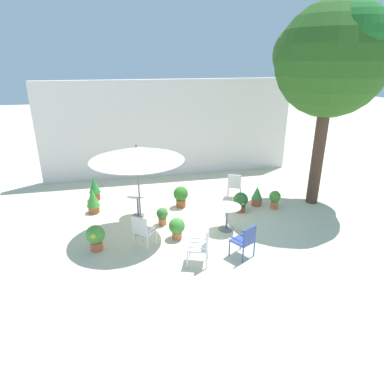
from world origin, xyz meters
TOP-DOWN VIEW (x-y plane):
  - ground_plane at (0.00, 0.00)m, footprint 60.00×60.00m
  - villa_facade at (0.00, 4.50)m, footprint 10.13×0.30m
  - shade_tree at (4.28, 0.56)m, footprint 3.46×3.30m
  - patio_umbrella_0 at (-1.64, -0.35)m, footprint 2.48×2.48m
  - cafe_table_0 at (0.76, -0.74)m, footprint 0.79×0.79m
  - cafe_table_1 at (-1.65, 0.71)m, footprint 0.70×0.70m
  - patio_chair_0 at (0.74, -2.23)m, footprint 0.64×0.64m
  - patio_chair_1 at (-0.35, -2.25)m, footprint 0.62×0.61m
  - patio_chair_2 at (-1.67, -1.24)m, footprint 0.64×0.64m
  - patio_chair_3 at (1.72, 1.37)m, footprint 0.62×0.62m
  - potted_plant_0 at (2.28, 0.68)m, footprint 0.36×0.36m
  - potted_plant_1 at (-0.22, 1.11)m, footprint 0.48×0.48m
  - potted_plant_2 at (1.57, 0.33)m, footprint 0.47×0.47m
  - potted_plant_3 at (-0.99, -0.02)m, footprint 0.34×0.34m
  - potted_plant_4 at (2.74, 0.31)m, footprint 0.37×0.37m
  - potted_plant_5 at (-0.72, -0.93)m, footprint 0.44×0.44m
  - potted_plant_6 at (-2.85, -1.06)m, footprint 0.48×0.50m
  - potted_plant_7 at (-3.00, 2.33)m, footprint 0.39×0.39m
  - potted_plant_8 at (-3.01, 1.28)m, footprint 0.42×0.42m

SIDE VIEW (x-z plane):
  - ground_plane at x=0.00m, z-range 0.00..0.00m
  - potted_plant_3 at x=-0.99m, z-range 0.04..0.57m
  - potted_plant_0 at x=2.28m, z-range 0.00..0.66m
  - potted_plant_5 at x=-0.72m, z-range 0.04..0.64m
  - potted_plant_4 at x=2.74m, z-range 0.05..0.66m
  - potted_plant_2 at x=1.57m, z-range 0.04..0.68m
  - potted_plant_6 at x=-2.85m, z-range 0.05..0.73m
  - potted_plant_1 at x=-0.22m, z-range 0.05..0.75m
  - potted_plant_8 at x=-3.01m, z-range 0.02..0.83m
  - potted_plant_7 at x=-3.00m, z-range 0.03..0.85m
  - patio_chair_0 at x=0.74m, z-range 0.06..0.94m
  - cafe_table_0 at x=0.76m, z-range 0.15..0.87m
  - cafe_table_1 at x=-1.65m, z-range 0.15..0.89m
  - patio_chair_1 at x=-0.35m, z-range 0.05..1.00m
  - patio_chair_3 at x=1.72m, z-range 0.07..1.00m
  - patio_chair_2 at x=-1.67m, z-range 0.07..1.00m
  - villa_facade at x=0.00m, z-range 0.00..3.84m
  - patio_umbrella_0 at x=-1.64m, z-range 1.01..3.55m
  - shade_tree at x=4.28m, z-range 1.44..7.62m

